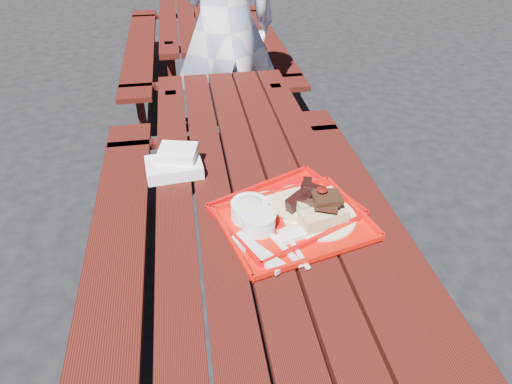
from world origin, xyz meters
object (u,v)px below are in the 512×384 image
at_px(far_tray, 286,211).
at_px(picnic_table_far, 203,28).
at_px(person, 224,27).
at_px(picnic_table_near, 250,221).
at_px(near_tray, 292,215).

bearing_deg(far_tray, picnic_table_far, 91.85).
distance_m(picnic_table_far, person, 1.44).
bearing_deg(picnic_table_near, far_tray, -66.41).
distance_m(picnic_table_far, near_tray, 3.07).
height_order(picnic_table_far, near_tray, near_tray).
relative_size(picnic_table_near, far_tray, 4.12).
distance_m(picnic_table_near, person, 1.47).
distance_m(picnic_table_near, picnic_table_far, 2.80).
bearing_deg(picnic_table_far, person, -87.47).
distance_m(picnic_table_far, far_tray, 3.03).
xyz_separation_m(far_tray, person, (-0.04, 1.64, 0.19)).
relative_size(picnic_table_near, person, 1.25).
distance_m(near_tray, far_tray, 0.04).
bearing_deg(far_tray, person, 91.27).
bearing_deg(near_tray, person, 91.65).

